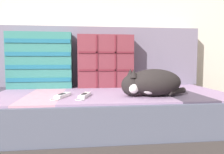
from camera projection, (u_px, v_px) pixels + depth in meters
The scene contains 7 objects.
couch at pixel (80, 122), 1.43m from camera, with size 1.96×0.89×0.39m.
sofa_backrest at pixel (81, 57), 1.77m from camera, with size 1.92×0.14×0.46m.
throw_pillow_quilted at pixel (105, 61), 1.65m from camera, with size 0.41×0.14×0.39m.
throw_pillow_striped at pixel (40, 60), 1.59m from camera, with size 0.45×0.14×0.40m.
sleeping_cat at pixel (151, 83), 1.25m from camera, with size 0.39×0.24×0.15m.
game_remote_near at pixel (84, 96), 1.21m from camera, with size 0.09×0.20×0.02m.
game_remote_far at pixel (62, 96), 1.21m from camera, with size 0.11×0.20×0.02m.
Camera 1 is at (0.04, -1.31, 0.60)m, focal length 35.00 mm.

